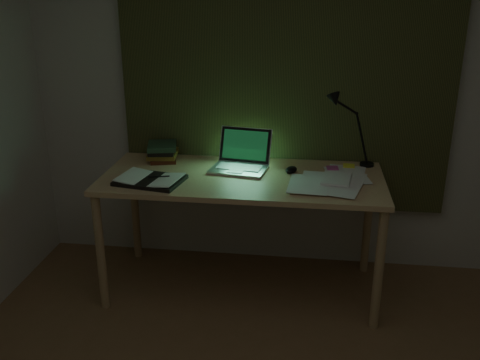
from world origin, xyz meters
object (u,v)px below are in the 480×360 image
Objects in this scene: desk at (242,234)px; book_stack at (163,151)px; loose_papers at (327,178)px; desk_lamp at (370,129)px; laptop at (238,152)px; open_textbook at (150,179)px.

book_stack reaches higher than desk.
book_stack reaches higher than loose_papers.
laptop is at bearing -174.38° from desk_lamp.
laptop is at bearing 111.50° from desk.
desk is 0.71m from open_textbook.
desk_lamp reaches higher than open_textbook.
open_textbook is 0.96× the size of loose_papers.
laptop is 0.58m from loose_papers.
desk_lamp reaches higher than loose_papers.
open_textbook is (-0.54, -0.18, 0.42)m from desk.
book_stack is 0.45× the size of desk_lamp.
book_stack is at bearing 156.49° from desk.
desk_lamp is at bearing 30.53° from open_textbook.
desk is at bearing 28.69° from open_textbook.
desk_lamp is at bearing 2.33° from book_stack.
book_stack is (-0.58, 0.25, 0.46)m from desk.
desk_lamp is at bearing 23.30° from laptop.
loose_papers is (1.07, 0.17, -0.01)m from open_textbook.
desk_lamp is (0.27, 0.31, 0.24)m from loose_papers.
desk_lamp is at bearing 49.44° from loose_papers.
desk is 0.67m from loose_papers.
open_textbook reaches higher than desk.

